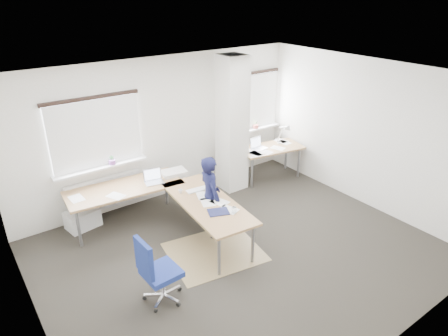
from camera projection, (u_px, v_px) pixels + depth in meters
ground at (240, 252)px, 6.49m from camera, size 6.00×6.00×0.00m
room_shell at (233, 141)px, 6.20m from camera, size 6.04×5.04×2.82m
floor_mat at (215, 252)px, 6.49m from camera, size 1.62×1.43×0.01m
white_crate at (83, 219)px, 7.11m from camera, size 0.61×0.47×0.33m
desk_main at (167, 195)px, 6.81m from camera, size 2.41×2.80×0.96m
desk_side at (271, 149)px, 8.74m from camera, size 1.50×0.93×1.22m
task_chair at (160, 284)px, 5.38m from camera, size 0.57×0.56×1.05m
person at (210, 197)px, 6.70m from camera, size 0.42×0.57×1.45m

